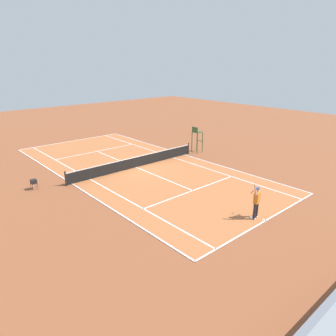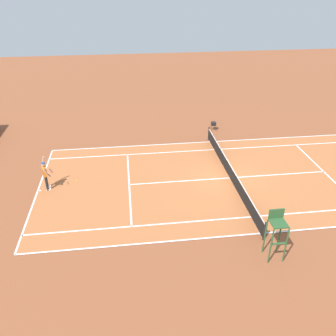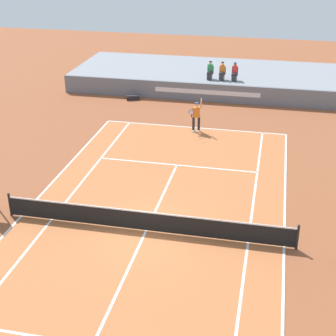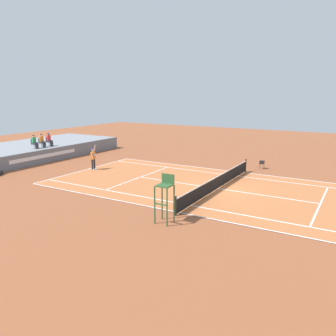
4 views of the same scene
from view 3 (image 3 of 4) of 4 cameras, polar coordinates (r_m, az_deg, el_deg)
ground_plane at (r=20.96m, az=-2.45°, el=-7.05°), size 80.00×80.00×0.00m
court at (r=20.95m, az=-2.45°, el=-7.03°), size 11.08×23.88×0.03m
net at (r=20.68m, az=-2.48°, el=-5.83°), size 11.98×0.10×1.07m
barrier_wall at (r=36.13m, az=4.37°, el=8.37°), size 20.99×0.25×1.28m
bleacher_platform at (r=39.85m, az=5.18°, el=9.98°), size 20.99×7.58×1.28m
spectator_seated_0 at (r=36.91m, az=4.69°, el=10.74°), size 0.44×0.60×1.26m
spectator_seated_1 at (r=36.81m, az=6.04°, el=10.65°), size 0.44×0.60×1.26m
spectator_seated_2 at (r=36.73m, az=7.42°, el=10.55°), size 0.44×0.60×1.26m
tennis_player at (r=30.49m, az=3.16°, el=5.81°), size 0.74×0.74×2.08m
tennis_ball at (r=29.23m, az=3.96°, el=2.87°), size 0.07×0.07×0.07m
equipment_bag at (r=36.58m, az=-3.93°, el=7.81°), size 0.95×0.64×0.32m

